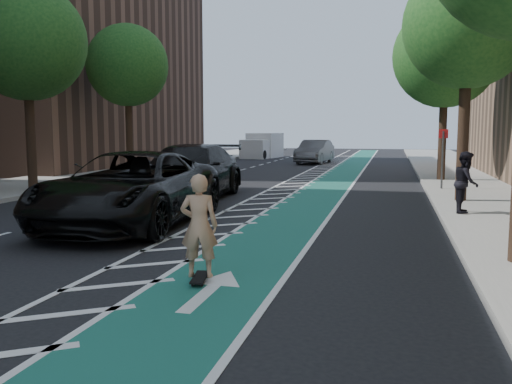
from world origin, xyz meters
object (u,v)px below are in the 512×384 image
(suv_near, at_px, (132,188))
(barrel_a, at_px, (121,187))
(suv_far, at_px, (189,172))
(skateboarder, at_px, (199,226))

(suv_near, bearing_deg, barrel_a, 117.67)
(barrel_a, bearing_deg, suv_near, -59.25)
(suv_far, height_order, barrel_a, suv_far)
(skateboarder, distance_m, suv_far, 10.59)
(suv_near, bearing_deg, suv_far, 91.82)
(skateboarder, xyz_separation_m, suv_far, (-3.99, 9.81, 0.03))
(suv_far, relative_size, barrel_a, 8.20)
(skateboarder, height_order, suv_far, suv_far)
(suv_near, xyz_separation_m, barrel_a, (-2.96, 4.98, -0.57))
(suv_far, bearing_deg, barrel_a, -177.96)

